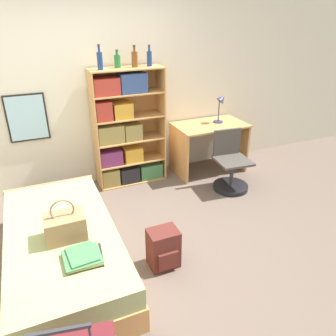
# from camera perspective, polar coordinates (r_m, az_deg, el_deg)

# --- Properties ---
(ground_plane) EXTENTS (14.00, 14.00, 0.00)m
(ground_plane) POSITION_cam_1_polar(r_m,az_deg,el_deg) (3.53, -7.16, -13.95)
(ground_plane) COLOR #66564C
(wall_back) EXTENTS (10.00, 0.09, 2.60)m
(wall_back) POSITION_cam_1_polar(r_m,az_deg,el_deg) (4.48, -14.63, 12.81)
(wall_back) COLOR beige
(wall_back) RESTS_ON ground_plane
(bed) EXTENTS (0.98, 1.99, 0.43)m
(bed) POSITION_cam_1_polar(r_m,az_deg,el_deg) (3.34, -17.80, -13.06)
(bed) COLOR tan
(bed) RESTS_ON ground_plane
(handbag) EXTENTS (0.34, 0.25, 0.38)m
(handbag) POSITION_cam_1_polar(r_m,az_deg,el_deg) (3.02, -17.53, -9.63)
(handbag) COLOR #93704C
(handbag) RESTS_ON bed
(book_stack_on_bed) EXTENTS (0.32, 0.32, 0.06)m
(book_stack_on_bed) POSITION_cam_1_polar(r_m,az_deg,el_deg) (2.80, -14.55, -14.70)
(book_stack_on_bed) COLOR #232328
(book_stack_on_bed) RESTS_ON bed
(bookcase) EXTENTS (0.95, 0.35, 1.59)m
(bookcase) POSITION_cam_1_polar(r_m,az_deg,el_deg) (4.51, -7.75, 6.14)
(bookcase) COLOR tan
(bookcase) RESTS_ON ground_plane
(bottle_green) EXTENTS (0.07, 0.07, 0.29)m
(bottle_green) POSITION_cam_1_polar(r_m,az_deg,el_deg) (4.18, -11.79, 17.90)
(bottle_green) COLOR navy
(bottle_green) RESTS_ON bookcase
(bottle_brown) EXTENTS (0.08, 0.08, 0.21)m
(bottle_brown) POSITION_cam_1_polar(r_m,az_deg,el_deg) (4.32, -8.82, 17.96)
(bottle_brown) COLOR #1E6B2D
(bottle_brown) RESTS_ON bookcase
(bottle_clear) EXTENTS (0.08, 0.08, 0.26)m
(bottle_clear) POSITION_cam_1_polar(r_m,az_deg,el_deg) (4.34, -5.84, 18.41)
(bottle_clear) COLOR brown
(bottle_clear) RESTS_ON bookcase
(bottle_blue) EXTENTS (0.06, 0.06, 0.26)m
(bottle_blue) POSITION_cam_1_polar(r_m,az_deg,el_deg) (4.41, -3.27, 18.58)
(bottle_blue) COLOR navy
(bottle_blue) RESTS_ON bookcase
(desk) EXTENTS (1.04, 0.64, 0.74)m
(desk) POSITION_cam_1_polar(r_m,az_deg,el_deg) (4.94, 7.21, 4.98)
(desk) COLOR tan
(desk) RESTS_ON ground_plane
(desk_lamp) EXTENTS (0.19, 0.14, 0.43)m
(desk_lamp) POSITION_cam_1_polar(r_m,az_deg,el_deg) (4.90, 9.27, 11.12)
(desk_lamp) COLOR navy
(desk_lamp) RESTS_ON desk
(desk_chair) EXTENTS (0.48, 0.48, 0.80)m
(desk_chair) POSITION_cam_1_polar(r_m,az_deg,el_deg) (4.57, 10.79, -0.52)
(desk_chair) COLOR black
(desk_chair) RESTS_ON ground_plane
(backpack) EXTENTS (0.28, 0.25, 0.39)m
(backpack) POSITION_cam_1_polar(r_m,az_deg,el_deg) (3.21, -0.79, -13.85)
(backpack) COLOR #56231E
(backpack) RESTS_ON ground_plane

